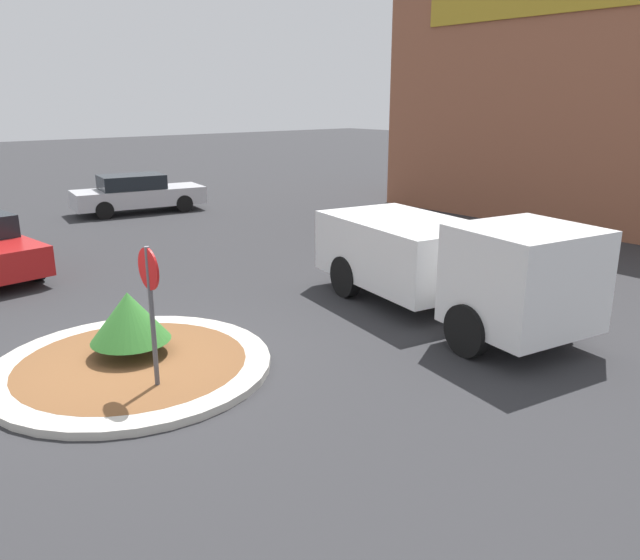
% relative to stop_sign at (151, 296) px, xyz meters
% --- Properties ---
extents(ground_plane, '(120.00, 120.00, 0.00)m').
position_rel_stop_sign_xyz_m(ground_plane, '(-1.01, 0.06, -1.48)').
color(ground_plane, '#2D2D30').
extents(traffic_island, '(4.35, 4.35, 0.12)m').
position_rel_stop_sign_xyz_m(traffic_island, '(-1.01, 0.06, -1.42)').
color(traffic_island, '#BCB7AD').
rests_on(traffic_island, ground_plane).
extents(stop_sign, '(0.60, 0.07, 2.18)m').
position_rel_stop_sign_xyz_m(stop_sign, '(0.00, 0.00, 0.00)').
color(stop_sign, '#4C4C51').
rests_on(stop_sign, ground_plane).
extents(island_shrub, '(1.27, 1.27, 1.05)m').
position_rel_stop_sign_xyz_m(island_shrub, '(-1.30, 0.19, -0.71)').
color(island_shrub, brown).
rests_on(island_shrub, traffic_island).
extents(utility_truck, '(6.32, 3.16, 2.10)m').
position_rel_stop_sign_xyz_m(utility_truck, '(0.47, 5.84, -0.37)').
color(utility_truck, white).
rests_on(utility_truck, ground_plane).
extents(storefront_building, '(13.11, 6.07, 7.86)m').
position_rel_stop_sign_xyz_m(storefront_building, '(-3.43, 18.10, 2.45)').
color(storefront_building, '#93563D').
rests_on(storefront_building, ground_plane).
extents(parked_sedan_silver, '(2.48, 4.93, 1.42)m').
position_rel_stop_sign_xyz_m(parked_sedan_silver, '(-14.36, 6.23, -0.76)').
color(parked_sedan_silver, '#B7B7BC').
rests_on(parked_sedan_silver, ground_plane).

